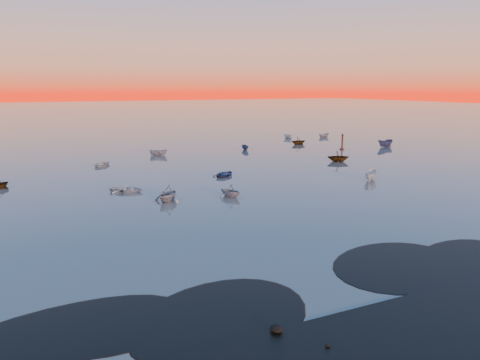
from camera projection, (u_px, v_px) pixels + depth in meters
ground at (112, 137)px, 120.80m from camera, size 600.00×600.00×0.00m
mud_lobes at (401, 280)px, 31.72m from camera, size 140.00×6.00×0.07m
moored_fleet at (166, 164)px, 79.35m from camera, size 124.00×58.00×1.20m
boat_near_left at (127, 192)px, 58.24m from camera, size 3.59×4.30×1.01m
boat_near_center at (371, 180)px, 65.53m from camera, size 3.60×3.95×1.31m
boat_near_right at (230, 197)px, 55.65m from camera, size 3.63×2.63×1.16m
channel_marker at (342, 143)px, 96.64m from camera, size 0.98×0.98×3.49m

